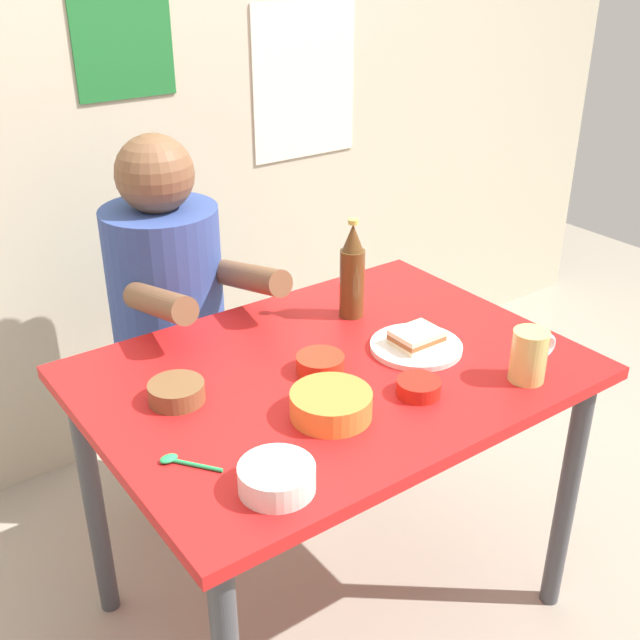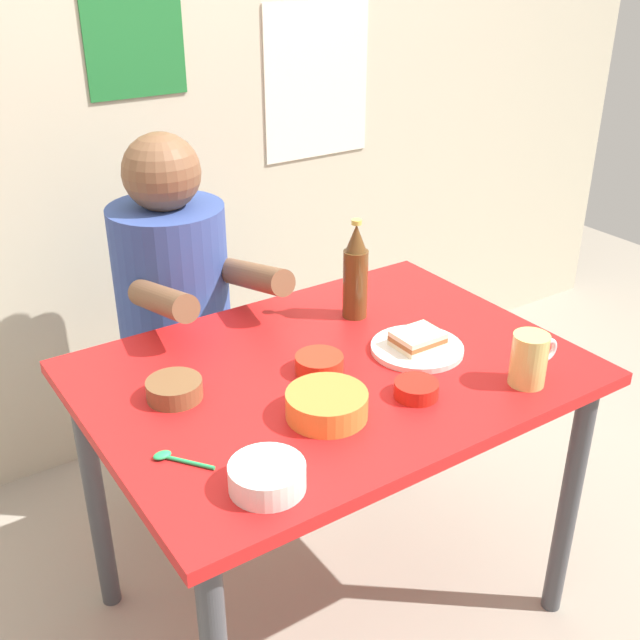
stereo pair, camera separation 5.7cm
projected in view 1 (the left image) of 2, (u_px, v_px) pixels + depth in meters
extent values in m
plane|color=gray|center=(331.00, 602.00, 2.11)|extent=(6.00, 6.00, 0.00)
cube|color=#BCB299|center=(121.00, 57.00, 2.28)|extent=(4.40, 0.08, 2.60)
cube|color=silver|center=(305.00, 81.00, 2.63)|extent=(0.41, 0.01, 0.51)
cube|color=red|center=(333.00, 373.00, 1.78)|extent=(1.10, 0.80, 0.03)
cylinder|color=#3F3F44|center=(567.00, 496.00, 1.96)|extent=(0.05, 0.05, 0.71)
cylinder|color=#3F3F44|center=(94.00, 502.00, 1.94)|extent=(0.05, 0.05, 0.71)
cylinder|color=#3F3F44|center=(392.00, 382.00, 2.45)|extent=(0.05, 0.05, 0.71)
cylinder|color=#4C4C51|center=(181.00, 443.00, 2.41)|extent=(0.08, 0.08, 0.41)
cylinder|color=maroon|center=(175.00, 382.00, 2.31)|extent=(0.34, 0.34, 0.04)
cylinder|color=#33478C|center=(167.00, 297.00, 2.18)|extent=(0.32, 0.32, 0.52)
sphere|color=brown|center=(155.00, 174.00, 2.02)|extent=(0.21, 0.21, 0.21)
cylinder|color=brown|center=(159.00, 303.00, 1.88)|extent=(0.07, 0.31, 0.14)
cylinder|color=brown|center=(251.00, 278.00, 2.02)|extent=(0.07, 0.31, 0.14)
cylinder|color=silver|center=(416.00, 347.00, 1.84)|extent=(0.22, 0.22, 0.01)
cube|color=beige|center=(416.00, 342.00, 1.84)|extent=(0.11, 0.09, 0.01)
cube|color=#9E592D|center=(417.00, 337.00, 1.83)|extent=(0.11, 0.09, 0.01)
cube|color=beige|center=(417.00, 333.00, 1.83)|extent=(0.11, 0.09, 0.01)
cylinder|color=#D1BC66|center=(529.00, 356.00, 1.70)|extent=(0.08, 0.08, 0.12)
torus|color=silver|center=(546.00, 346.00, 1.72)|extent=(0.06, 0.01, 0.06)
cylinder|color=#593819|center=(352.00, 283.00, 1.97)|extent=(0.06, 0.06, 0.18)
cone|color=#593819|center=(353.00, 237.00, 1.91)|extent=(0.05, 0.05, 0.07)
cylinder|color=#BFB74C|center=(353.00, 222.00, 1.89)|extent=(0.03, 0.03, 0.01)
cylinder|color=silver|center=(277.00, 478.00, 1.37)|extent=(0.14, 0.14, 0.05)
cylinder|color=tan|center=(277.00, 473.00, 1.37)|extent=(0.11, 0.11, 0.02)
cylinder|color=brown|center=(177.00, 392.00, 1.64)|extent=(0.12, 0.12, 0.04)
cylinder|color=brown|center=(176.00, 388.00, 1.63)|extent=(0.10, 0.10, 0.02)
cylinder|color=orange|center=(331.00, 404.00, 1.58)|extent=(0.17, 0.17, 0.05)
cylinder|color=#B25B2D|center=(331.00, 399.00, 1.58)|extent=(0.14, 0.14, 0.02)
cylinder|color=#B21E14|center=(419.00, 387.00, 1.66)|extent=(0.10, 0.10, 0.03)
cylinder|color=maroon|center=(419.00, 384.00, 1.66)|extent=(0.08, 0.08, 0.02)
cylinder|color=red|center=(321.00, 364.00, 1.74)|extent=(0.11, 0.11, 0.04)
cylinder|color=#A33521|center=(321.00, 361.00, 1.74)|extent=(0.09, 0.09, 0.02)
cylinder|color=#26A559|center=(195.00, 465.00, 1.44)|extent=(0.07, 0.09, 0.01)
ellipsoid|color=#26A559|center=(169.00, 459.00, 1.45)|extent=(0.04, 0.02, 0.01)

